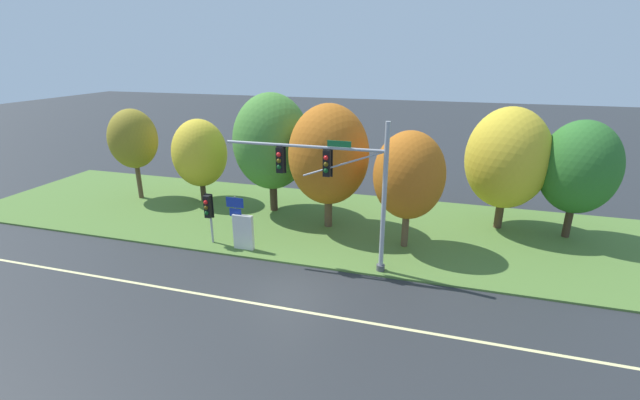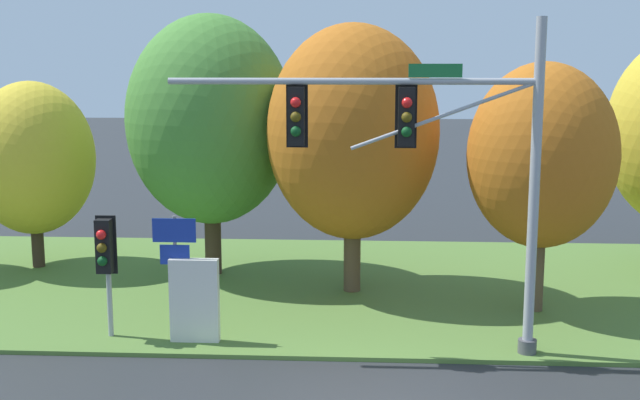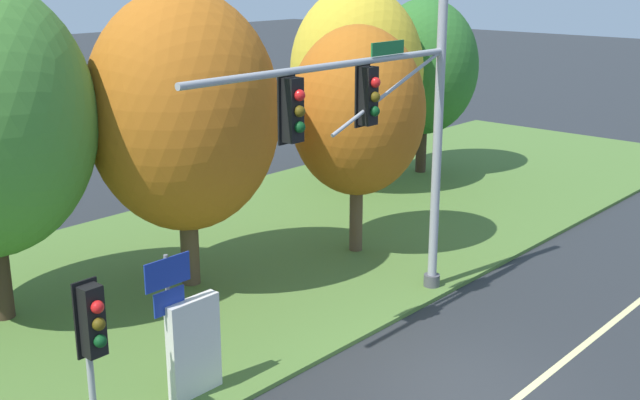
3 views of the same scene
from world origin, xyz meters
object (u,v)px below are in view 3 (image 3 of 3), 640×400
at_px(tree_mid_verge, 183,112).
at_px(tree_right_far, 357,71).
at_px(pedestrian_signal_near_kerb, 92,329).
at_px(info_kiosk, 194,347).
at_px(route_sign_post, 169,303).
at_px(tree_tall_centre, 357,112).
at_px(traffic_signal_mast, 384,125).
at_px(tree_furthest_back, 424,67).

xyz_separation_m(tree_mid_verge, tree_right_far, (9.78, 2.62, -0.15)).
bearing_deg(tree_mid_verge, pedestrian_signal_near_kerb, -142.28).
height_order(tree_right_far, info_kiosk, tree_right_far).
relative_size(route_sign_post, tree_mid_verge, 0.39).
bearing_deg(pedestrian_signal_near_kerb, tree_mid_verge, 37.72).
bearing_deg(pedestrian_signal_near_kerb, info_kiosk, -2.13).
relative_size(route_sign_post, info_kiosk, 1.50).
bearing_deg(tree_tall_centre, tree_mid_verge, 161.76).
relative_size(pedestrian_signal_near_kerb, tree_right_far, 0.40).
bearing_deg(traffic_signal_mast, info_kiosk, 176.19).
bearing_deg(traffic_signal_mast, pedestrian_signal_near_kerb, 176.66).
xyz_separation_m(traffic_signal_mast, tree_furthest_back, (11.61, 6.91, -0.36)).
bearing_deg(tree_mid_verge, tree_tall_centre, -18.24).
relative_size(tree_tall_centre, tree_right_far, 0.88).
relative_size(tree_tall_centre, tree_furthest_back, 0.95).
height_order(tree_mid_verge, tree_furthest_back, tree_mid_verge).
relative_size(traffic_signal_mast, route_sign_post, 2.77).
distance_m(traffic_signal_mast, info_kiosk, 6.25).
distance_m(pedestrian_signal_near_kerb, tree_furthest_back, 20.02).
relative_size(tree_right_far, tree_furthest_back, 1.08).
xyz_separation_m(tree_right_far, tree_furthest_back, (3.57, -0.37, -0.17)).
distance_m(tree_mid_verge, tree_right_far, 10.12).
xyz_separation_m(tree_tall_centre, tree_furthest_back, (8.67, 3.79, 0.10)).
height_order(traffic_signal_mast, tree_right_far, traffic_signal_mast).
distance_m(pedestrian_signal_near_kerb, route_sign_post, 1.58).
xyz_separation_m(traffic_signal_mast, tree_mid_verge, (-1.74, 4.66, -0.04)).
distance_m(tree_mid_verge, tree_furthest_back, 13.54).
xyz_separation_m(route_sign_post, tree_tall_centre, (8.58, 2.67, 1.99)).
distance_m(tree_right_far, info_kiosk, 15.30).
bearing_deg(info_kiosk, tree_right_far, 27.64).
xyz_separation_m(traffic_signal_mast, route_sign_post, (-5.63, 0.45, -2.46)).
distance_m(tree_right_far, tree_furthest_back, 3.60).
bearing_deg(traffic_signal_mast, route_sign_post, 175.47).
relative_size(route_sign_post, tree_furthest_back, 0.43).
height_order(tree_tall_centre, info_kiosk, tree_tall_centre).
bearing_deg(info_kiosk, tree_tall_centre, 18.78).
bearing_deg(traffic_signal_mast, tree_mid_verge, 110.44).
relative_size(tree_furthest_back, info_kiosk, 3.47).
xyz_separation_m(tree_furthest_back, info_kiosk, (-16.81, -6.56, -3.10)).
bearing_deg(tree_furthest_back, info_kiosk, -158.68).
relative_size(pedestrian_signal_near_kerb, info_kiosk, 1.49).
bearing_deg(info_kiosk, tree_furthest_back, 21.32).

